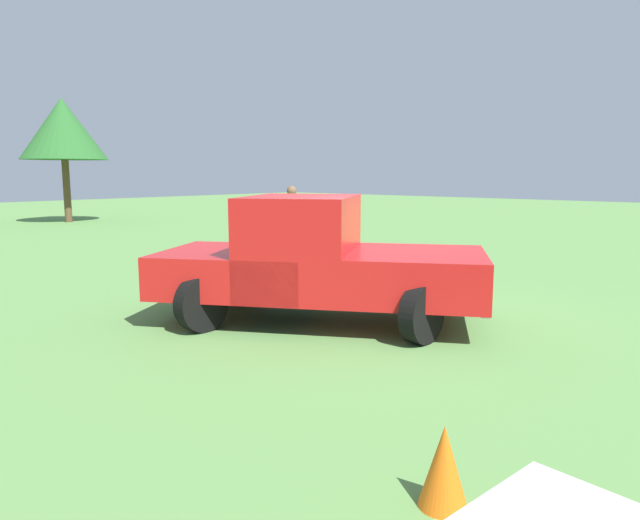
{
  "coord_description": "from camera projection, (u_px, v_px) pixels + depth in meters",
  "views": [
    {
      "loc": [
        -6.83,
        -5.27,
        2.13
      ],
      "look_at": [
        -0.72,
        0.09,
        0.9
      ],
      "focal_mm": 32.34,
      "sensor_mm": 36.0,
      "label": 1
    }
  ],
  "objects": [
    {
      "name": "traffic_cone",
      "position": [
        444.0,
        466.0,
        3.68
      ],
      "size": [
        0.32,
        0.32,
        0.55
      ],
      "primitive_type": "cone",
      "color": "orange",
      "rests_on": "ground_plane"
    },
    {
      "name": "person_bystander",
      "position": [
        292.0,
        219.0,
        13.83
      ],
      "size": [
        0.39,
        0.39,
        1.83
      ],
      "rotation": [
        0.0,
        0.0,
        0.24
      ],
      "color": "black",
      "rests_on": "ground_plane"
    },
    {
      "name": "tree_back_left",
      "position": [
        63.0,
        129.0,
        24.65
      ],
      "size": [
        3.58,
        3.58,
        5.31
      ],
      "color": "brown",
      "rests_on": "ground_plane"
    },
    {
      "name": "pickup_truck",
      "position": [
        312.0,
        258.0,
        8.23
      ],
      "size": [
        3.99,
        4.94,
        1.81
      ],
      "rotation": [
        0.0,
        0.0,
        5.24
      ],
      "color": "black",
      "rests_on": "ground_plane"
    },
    {
      "name": "ground_plane",
      "position": [
        355.0,
        313.0,
        8.83
      ],
      "size": [
        80.0,
        80.0,
        0.0
      ],
      "primitive_type": "plane",
      "color": "#5B8C47"
    }
  ]
}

